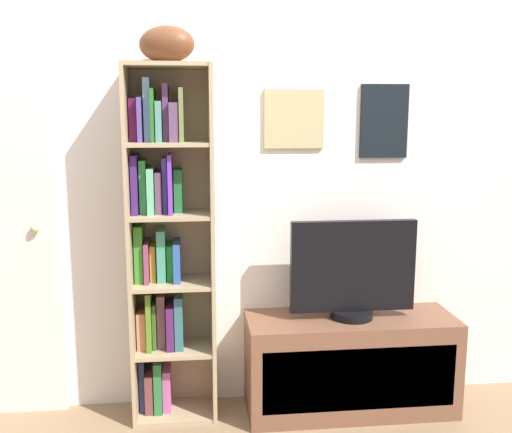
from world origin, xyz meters
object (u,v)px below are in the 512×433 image
(football, at_px, (167,44))
(bookshelf, at_px, (165,246))
(tv_stand, at_px, (350,364))
(television, at_px, (353,271))

(football, bearing_deg, bookshelf, 141.11)
(bookshelf, xyz_separation_m, football, (0.04, -0.03, 0.99))
(bookshelf, distance_m, tv_stand, 1.17)
(bookshelf, xyz_separation_m, television, (0.97, -0.09, -0.14))
(bookshelf, height_order, television, bookshelf)
(bookshelf, xyz_separation_m, tv_stand, (0.97, -0.09, -0.65))
(bookshelf, bearing_deg, television, -5.09)
(bookshelf, distance_m, television, 0.98)
(television, bearing_deg, tv_stand, -90.00)
(tv_stand, relative_size, television, 1.68)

